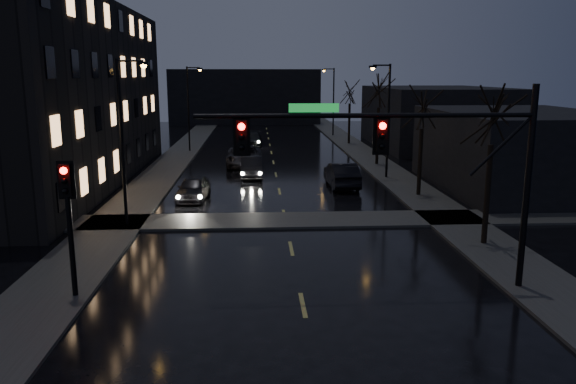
{
  "coord_description": "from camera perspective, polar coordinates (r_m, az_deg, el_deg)",
  "views": [
    {
      "loc": [
        -1.45,
        -8.9,
        7.3
      ],
      "look_at": [
        -0.33,
        10.55,
        3.2
      ],
      "focal_mm": 35.0,
      "sensor_mm": 36.0,
      "label": 1
    }
  ],
  "objects": [
    {
      "name": "sidewalk_left",
      "position": [
        45.05,
        -12.25,
        2.36
      ],
      "size": [
        3.0,
        140.0,
        0.12
      ],
      "primitive_type": "cube",
      "color": "#2D2D2B",
      "rests_on": "ground"
    },
    {
      "name": "sidewalk_right",
      "position": [
        45.59,
        9.38,
        2.59
      ],
      "size": [
        3.0,
        140.0,
        0.12
      ],
      "primitive_type": "cube",
      "color": "#2D2D2B",
      "rests_on": "ground"
    },
    {
      "name": "sidewalk_cross",
      "position": [
        28.37,
        -0.25,
        -2.9
      ],
      "size": [
        40.0,
        3.0,
        0.12
      ],
      "primitive_type": "cube",
      "color": "#2D2D2B",
      "rests_on": "ground"
    },
    {
      "name": "apartment_block",
      "position": [
        41.73,
        -24.75,
        9.03
      ],
      "size": [
        12.0,
        30.0,
        12.0
      ],
      "primitive_type": "cube",
      "color": "black",
      "rests_on": "ground"
    },
    {
      "name": "commercial_right_near",
      "position": [
        39.09,
        22.5,
        3.93
      ],
      "size": [
        10.0,
        14.0,
        5.0
      ],
      "primitive_type": "cube",
      "color": "black",
      "rests_on": "ground"
    },
    {
      "name": "commercial_right_far",
      "position": [
        59.97,
        14.77,
        7.38
      ],
      "size": [
        12.0,
        18.0,
        6.0
      ],
      "primitive_type": "cube",
      "color": "black",
      "rests_on": "ground"
    },
    {
      "name": "far_block",
      "position": [
        86.97,
        -4.36,
        9.68
      ],
      "size": [
        22.0,
        10.0,
        8.0
      ],
      "primitive_type": "cube",
      "color": "black",
      "rests_on": "ground"
    },
    {
      "name": "signal_mast",
      "position": [
        18.82,
        13.13,
        4.15
      ],
      "size": [
        11.11,
        0.41,
        7.0
      ],
      "color": "black",
      "rests_on": "ground"
    },
    {
      "name": "signal_pole_left",
      "position": [
        19.37,
        -21.4,
        -1.74
      ],
      "size": [
        0.35,
        0.41,
        4.53
      ],
      "color": "black",
      "rests_on": "ground"
    },
    {
      "name": "tree_near",
      "position": [
        24.95,
        20.22,
        8.68
      ],
      "size": [
        3.52,
        3.52,
        8.08
      ],
      "color": "black",
      "rests_on": "ground"
    },
    {
      "name": "tree_mid_a",
      "position": [
        34.37,
        13.55,
        9.1
      ],
      "size": [
        3.3,
        3.3,
        7.58
      ],
      "color": "black",
      "rests_on": "ground"
    },
    {
      "name": "tree_mid_b",
      "position": [
        45.97,
        9.26,
        10.87
      ],
      "size": [
        3.74,
        3.74,
        8.59
      ],
      "color": "black",
      "rests_on": "ground"
    },
    {
      "name": "tree_far",
      "position": [
        59.73,
        6.32,
        10.63
      ],
      "size": [
        3.43,
        3.43,
        7.88
      ],
      "color": "black",
      "rests_on": "ground"
    },
    {
      "name": "streetlight_l_near",
      "position": [
        27.7,
        -16.15,
        6.19
      ],
      "size": [
        1.53,
        0.28,
        8.0
      ],
      "color": "black",
      "rests_on": "ground"
    },
    {
      "name": "streetlight_l_far",
      "position": [
        54.3,
        -9.89,
        9.05
      ],
      "size": [
        1.53,
        0.28,
        8.0
      ],
      "color": "black",
      "rests_on": "ground"
    },
    {
      "name": "streetlight_r_mid",
      "position": [
        40.01,
        9.87,
        8.09
      ],
      "size": [
        1.53,
        0.28,
        8.0
      ],
      "color": "black",
      "rests_on": "ground"
    },
    {
      "name": "streetlight_r_far",
      "position": [
        67.55,
        4.47,
        9.71
      ],
      "size": [
        1.53,
        0.28,
        8.0
      ],
      "color": "black",
      "rests_on": "ground"
    },
    {
      "name": "oncoming_car_a",
      "position": [
        33.58,
        -9.59,
        0.38
      ],
      "size": [
        1.95,
        4.22,
        1.4
      ],
      "primitive_type": "imported",
      "rotation": [
        0.0,
        0.0,
        -0.07
      ],
      "color": "black",
      "rests_on": "ground"
    },
    {
      "name": "oncoming_car_b",
      "position": [
        40.57,
        -3.74,
        2.54
      ],
      "size": [
        1.6,
        4.44,
        1.46
      ],
      "primitive_type": "imported",
      "rotation": [
        0.0,
        0.0,
        0.01
      ],
      "color": "black",
      "rests_on": "ground"
    },
    {
      "name": "oncoming_car_c",
      "position": [
        45.47,
        -4.48,
        3.66
      ],
      "size": [
        2.74,
        5.93,
        1.65
      ],
      "primitive_type": "imported",
      "rotation": [
        0.0,
        0.0,
        -0.0
      ],
      "color": "black",
      "rests_on": "ground"
    },
    {
      "name": "oncoming_car_d",
      "position": [
        58.76,
        -3.62,
        5.4
      ],
      "size": [
        2.11,
        4.8,
        1.37
      ],
      "primitive_type": "imported",
      "rotation": [
        0.0,
        0.0,
        -0.04
      ],
      "color": "black",
      "rests_on": "ground"
    },
    {
      "name": "lead_car",
      "position": [
        37.06,
        5.48,
        1.75
      ],
      "size": [
        1.86,
        4.97,
        1.62
      ],
      "primitive_type": "imported",
      "rotation": [
        0.0,
        0.0,
        3.17
      ],
      "color": "black",
      "rests_on": "ground"
    }
  ]
}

